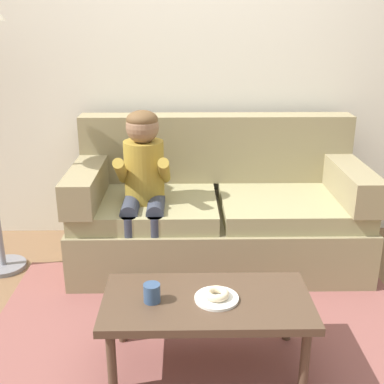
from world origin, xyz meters
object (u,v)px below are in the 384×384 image
at_px(person_child, 143,179).
at_px(mug, 152,293).
at_px(couch, 218,212).
at_px(donut, 217,294).
at_px(toy_controller, 299,325).
at_px(coffee_table, 207,306).

height_order(person_child, mug, person_child).
bearing_deg(couch, mug, -108.18).
xyz_separation_m(donut, toy_controller, (0.49, 0.29, -0.39)).
distance_m(coffee_table, donut, 0.09).
height_order(couch, person_child, person_child).
bearing_deg(person_child, couch, 23.18).
bearing_deg(couch, coffee_table, -96.24).
bearing_deg(person_child, coffee_table, -68.85).
bearing_deg(toy_controller, coffee_table, -123.67).
distance_m(donut, toy_controller, 0.69).
bearing_deg(coffee_table, donut, -11.84).
distance_m(couch, person_child, 0.62).
xyz_separation_m(couch, coffee_table, (-0.13, -1.16, -0.01)).
height_order(couch, toy_controller, couch).
relative_size(coffee_table, mug, 11.09).
height_order(couch, coffee_table, couch).
height_order(donut, mug, mug).
bearing_deg(coffee_table, mug, -176.05).
bearing_deg(couch, person_child, -156.82).
distance_m(couch, donut, 1.18).
distance_m(coffee_table, mug, 0.28).
relative_size(donut, toy_controller, 0.53).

